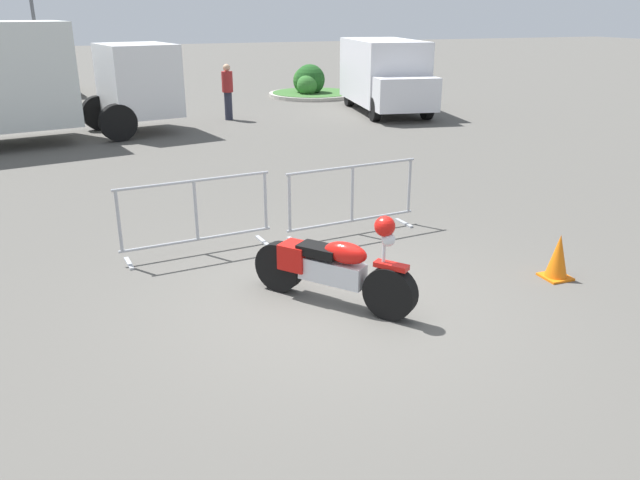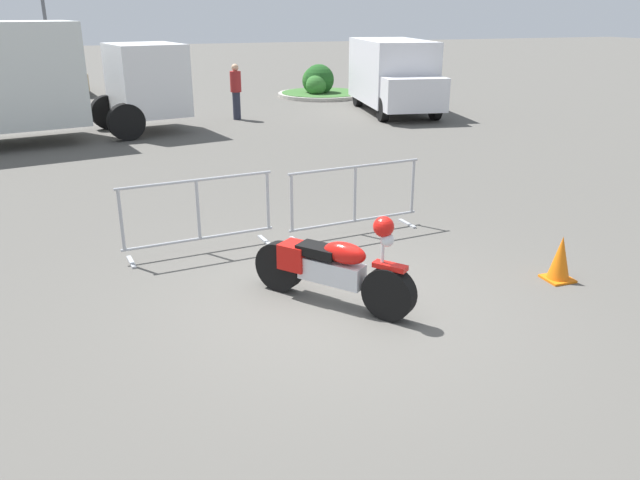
{
  "view_description": "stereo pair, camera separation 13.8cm",
  "coord_description": "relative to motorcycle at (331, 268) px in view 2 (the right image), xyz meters",
  "views": [
    {
      "loc": [
        -2.47,
        -6.1,
        3.24
      ],
      "look_at": [
        -0.02,
        0.46,
        0.65
      ],
      "focal_mm": 35.0,
      "sensor_mm": 36.0,
      "label": 1
    },
    {
      "loc": [
        -2.34,
        -6.15,
        3.24
      ],
      "look_at": [
        -0.02,
        0.46,
        0.65
      ],
      "focal_mm": 35.0,
      "sensor_mm": 36.0,
      "label": 2
    }
  ],
  "objects": [
    {
      "name": "ground_plane",
      "position": [
        0.02,
        -0.06,
        -0.45
      ],
      "size": [
        120.0,
        120.0,
        0.0
      ],
      "primitive_type": "plane",
      "color": "#54514C"
    },
    {
      "name": "motorcycle",
      "position": [
        0.0,
        0.0,
        0.0
      ],
      "size": [
        1.44,
        1.73,
        1.18
      ],
      "rotation": [
        0.0,
        0.0,
        -0.89
      ],
      "color": "black",
      "rests_on": "ground"
    },
    {
      "name": "crowd_barrier_near",
      "position": [
        -1.18,
        2.16,
        0.1
      ],
      "size": [
        2.17,
        0.66,
        1.07
      ],
      "rotation": [
        0.0,
        0.0,
        0.11
      ],
      "color": "#9EA0A5",
      "rests_on": "ground"
    },
    {
      "name": "crowd_barrier_far",
      "position": [
        1.18,
        2.16,
        0.1
      ],
      "size": [
        2.17,
        0.66,
        1.07
      ],
      "rotation": [
        0.0,
        0.0,
        0.11
      ],
      "color": "#9EA0A5",
      "rests_on": "ground"
    },
    {
      "name": "box_truck",
      "position": [
        -4.3,
        11.33,
        1.18
      ],
      "size": [
        8.0,
        3.8,
        2.98
      ],
      "rotation": [
        0.0,
        0.0,
        0.21
      ],
      "color": "silver",
      "rests_on": "ground"
    },
    {
      "name": "delivery_van",
      "position": [
        7.04,
        13.07,
        0.79
      ],
      "size": [
        2.72,
        5.25,
        2.31
      ],
      "rotation": [
        0.0,
        0.0,
        -1.73
      ],
      "color": "silver",
      "rests_on": "ground"
    },
    {
      "name": "parked_car_tan",
      "position": [
        -3.66,
        22.0,
        0.24
      ],
      "size": [
        2.21,
        4.22,
        1.37
      ],
      "rotation": [
        0.0,
        0.0,
        1.72
      ],
      "color": "tan",
      "rests_on": "ground"
    },
    {
      "name": "pedestrian",
      "position": [
        1.75,
        13.22,
        0.47
      ],
      "size": [
        0.42,
        0.42,
        1.69
      ],
      "rotation": [
        0.0,
        0.0,
        4.98
      ],
      "color": "#262838",
      "rests_on": "ground"
    },
    {
      "name": "planter_island",
      "position": [
        6.0,
        17.59,
        -0.03
      ],
      "size": [
        3.47,
        3.47,
        1.24
      ],
      "color": "#ADA89E",
      "rests_on": "ground"
    },
    {
      "name": "traffic_cone",
      "position": [
        2.96,
        -0.33,
        -0.16
      ],
      "size": [
        0.34,
        0.34,
        0.59
      ],
      "color": "orange",
      "rests_on": "ground"
    }
  ]
}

